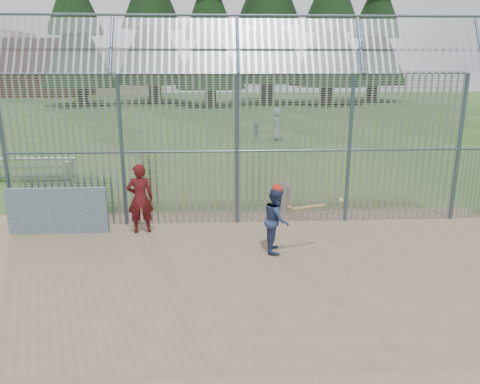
{
  "coord_description": "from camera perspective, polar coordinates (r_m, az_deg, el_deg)",
  "views": [
    {
      "loc": [
        -0.56,
        -8.63,
        4.28
      ],
      "look_at": [
        0.0,
        2.0,
        1.3
      ],
      "focal_mm": 35.0,
      "sensor_mm": 36.0,
      "label": 1
    }
  ],
  "objects": [
    {
      "name": "ground",
      "position": [
        9.65,
        0.63,
        -10.69
      ],
      "size": [
        120.0,
        120.0,
        0.0
      ],
      "primitive_type": "plane",
      "color": "#2D511E",
      "rests_on": "ground"
    },
    {
      "name": "dirt_infield",
      "position": [
        9.2,
        0.83,
        -12.01
      ],
      "size": [
        14.0,
        10.0,
        0.02
      ],
      "primitive_type": "cube",
      "color": "#756047",
      "rests_on": "ground"
    },
    {
      "name": "dugout_wall",
      "position": [
        12.76,
        -21.35,
        -2.15
      ],
      "size": [
        2.5,
        0.12,
        1.2
      ],
      "primitive_type": "cube",
      "color": "#38566B",
      "rests_on": "dirt_infield"
    },
    {
      "name": "batter",
      "position": [
        10.77,
        4.47,
        -3.4
      ],
      "size": [
        0.64,
        0.79,
        1.51
      ],
      "primitive_type": "imported",
      "rotation": [
        0.0,
        0.0,
        1.47
      ],
      "color": "navy",
      "rests_on": "dirt_infield"
    },
    {
      "name": "onlooker",
      "position": [
        12.13,
        -12.08,
        -0.78
      ],
      "size": [
        0.72,
        0.53,
        1.81
      ],
      "primitive_type": "imported",
      "rotation": [
        0.0,
        0.0,
        3.29
      ],
      "color": "maroon",
      "rests_on": "dirt_infield"
    },
    {
      "name": "bg_kid_standing",
      "position": [
        26.33,
        4.56,
        8.19
      ],
      "size": [
        1.04,
        0.94,
        1.78
      ],
      "primitive_type": "imported",
      "rotation": [
        0.0,
        0.0,
        3.7
      ],
      "color": "gray",
      "rests_on": "ground"
    },
    {
      "name": "bg_kid_seated",
      "position": [
        26.62,
        2.0,
        7.42
      ],
      "size": [
        0.6,
        0.34,
        0.96
      ],
      "primitive_type": "imported",
      "rotation": [
        0.0,
        0.0,
        2.95
      ],
      "color": "slate",
      "rests_on": "ground"
    },
    {
      "name": "batting_gear",
      "position": [
        10.58,
        5.64,
        -0.18
      ],
      "size": [
        1.65,
        0.44,
        0.56
      ],
      "color": "red",
      "rests_on": "ground"
    },
    {
      "name": "trash_can",
      "position": [
        14.06,
        5.2,
        -0.53
      ],
      "size": [
        0.56,
        0.56,
        0.82
      ],
      "color": "#989AA1",
      "rests_on": "ground"
    },
    {
      "name": "bleacher",
      "position": [
        19.23,
        -24.03,
        2.66
      ],
      "size": [
        3.0,
        0.95,
        0.72
      ],
      "color": "slate",
      "rests_on": "ground"
    },
    {
      "name": "backstop_fence",
      "position": [
        12.44,
        8.06,
        6.61
      ],
      "size": [
        20.09,
        0.81,
        5.3
      ],
      "color": "#47566B",
      "rests_on": "ground"
    },
    {
      "name": "distant_buildings",
      "position": [
        68.95,
        -22.86,
        13.89
      ],
      "size": [
        26.5,
        10.5,
        8.0
      ],
      "color": "brown",
      "rests_on": "ground"
    }
  ]
}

